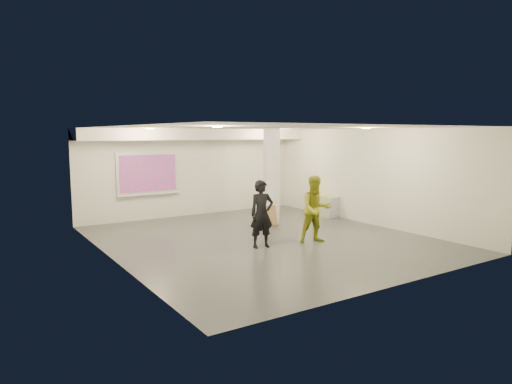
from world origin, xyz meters
TOP-DOWN VIEW (x-y plane):
  - floor at (0.00, 0.00)m, footprint 8.00×9.00m
  - ceiling at (0.00, 0.00)m, footprint 8.00×9.00m
  - wall_back at (0.00, 4.50)m, footprint 8.00×0.01m
  - wall_front at (0.00, -4.50)m, footprint 8.00×0.01m
  - wall_left at (-4.00, 0.00)m, footprint 0.01×9.00m
  - wall_right at (4.00, 0.00)m, footprint 0.01×9.00m
  - soffit_band at (0.00, 3.95)m, footprint 8.00×1.10m
  - downlight_nw at (-2.20, 2.50)m, footprint 0.22×0.22m
  - downlight_ne at (2.20, 2.50)m, footprint 0.22×0.22m
  - downlight_sw at (-2.20, -1.50)m, footprint 0.22×0.22m
  - downlight_se at (2.20, -1.50)m, footprint 0.22×0.22m
  - column at (1.50, 1.80)m, footprint 0.52×0.52m
  - projection_screen at (-1.60, 4.45)m, footprint 2.10×0.13m
  - credenza at (3.72, 1.89)m, footprint 0.59×1.24m
  - papers_stack at (3.68, 2.10)m, footprint 0.31×0.38m
  - postit_pad at (3.71, 1.75)m, footprint 0.30×0.37m
  - cardboard_back at (1.24, 1.63)m, footprint 0.48×0.12m
  - cardboard_front at (1.13, 1.45)m, footprint 0.59×0.30m
  - woman at (-0.54, -0.69)m, footprint 0.68×0.51m
  - man at (0.96, -0.99)m, footprint 1.02×0.90m

SIDE VIEW (x-z plane):
  - floor at x=0.00m, z-range -0.01..0.01m
  - cardboard_back at x=1.24m, z-range 0.00..0.52m
  - cardboard_front at x=1.13m, z-range 0.00..0.62m
  - credenza at x=3.72m, z-range 0.00..0.70m
  - papers_stack at x=3.68m, z-range 0.70..0.73m
  - postit_pad at x=3.71m, z-range 0.70..0.74m
  - woman at x=-0.54m, z-range 0.00..1.70m
  - man at x=0.96m, z-range 0.00..1.75m
  - wall_back at x=0.00m, z-range 0.00..3.00m
  - wall_front at x=0.00m, z-range 0.00..3.00m
  - wall_left at x=-4.00m, z-range 0.00..3.00m
  - wall_right at x=4.00m, z-range 0.00..3.00m
  - column at x=1.50m, z-range 0.00..3.00m
  - projection_screen at x=-1.60m, z-range 0.82..2.24m
  - soffit_band at x=0.00m, z-range 2.64..3.00m
  - downlight_nw at x=-2.20m, z-range 2.97..2.99m
  - downlight_ne at x=2.20m, z-range 2.97..2.99m
  - downlight_sw at x=-2.20m, z-range 2.97..2.99m
  - downlight_se at x=2.20m, z-range 2.97..2.99m
  - ceiling at x=0.00m, z-range 3.00..3.00m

